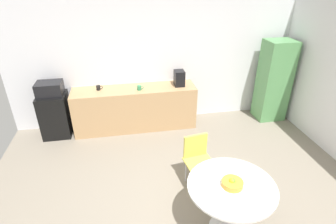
{
  "coord_description": "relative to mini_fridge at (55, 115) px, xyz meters",
  "views": [
    {
      "loc": [
        -0.73,
        -2.44,
        3.03
      ],
      "look_at": [
        -0.01,
        1.43,
        0.95
      ],
      "focal_mm": 28.69,
      "sensor_mm": 36.0,
      "label": 1
    }
  ],
  "objects": [
    {
      "name": "wall_back",
      "position": [
        2.1,
        0.35,
        0.86
      ],
      "size": [
        6.0,
        0.1,
        2.6
      ],
      "primitive_type": "cube",
      "color": "silver",
      "rests_on": "ground_plane"
    },
    {
      "name": "coffee_maker",
      "position": [
        2.55,
        0.0,
        0.62
      ],
      "size": [
        0.2,
        0.24,
        0.32
      ],
      "primitive_type": "cube",
      "color": "black",
      "rests_on": "counter_block"
    },
    {
      "name": "microwave",
      "position": [
        0.0,
        0.0,
        0.57
      ],
      "size": [
        0.48,
        0.38,
        0.26
      ],
      "primitive_type": "cube",
      "color": "black",
      "rests_on": "mini_fridge"
    },
    {
      "name": "chair_yellow",
      "position": [
        2.42,
        -1.9,
        0.08
      ],
      "size": [
        0.48,
        0.48,
        0.83
      ],
      "color": "silver",
      "rests_on": "ground_plane"
    },
    {
      "name": "ground_plane",
      "position": [
        2.1,
        -2.65,
        -0.44
      ],
      "size": [
        6.0,
        6.0,
        0.0
      ],
      "primitive_type": "plane",
      "color": "gray"
    },
    {
      "name": "round_table",
      "position": [
        2.56,
        -2.84,
        0.17
      ],
      "size": [
        1.07,
        1.07,
        0.76
      ],
      "color": "silver",
      "rests_on": "ground_plane"
    },
    {
      "name": "mug_red",
      "position": [
        2.52,
        -0.04,
        0.5
      ],
      "size": [
        0.13,
        0.08,
        0.09
      ],
      "color": "white",
      "rests_on": "counter_block"
    },
    {
      "name": "mini_fridge",
      "position": [
        0.0,
        0.0,
        0.0
      ],
      "size": [
        0.54,
        0.54,
        0.89
      ],
      "primitive_type": "cube",
      "color": "black",
      "rests_on": "ground_plane"
    },
    {
      "name": "mug_green",
      "position": [
        0.9,
        0.06,
        0.5
      ],
      "size": [
        0.13,
        0.08,
        0.09
      ],
      "color": "black",
      "rests_on": "counter_block"
    },
    {
      "name": "mug_white",
      "position": [
        1.71,
        -0.09,
        0.5
      ],
      "size": [
        0.13,
        0.08,
        0.09
      ],
      "color": "#338C59",
      "rests_on": "counter_block"
    },
    {
      "name": "locker_cabinet",
      "position": [
        4.65,
        -0.1,
        0.44
      ],
      "size": [
        0.6,
        0.5,
        1.77
      ],
      "primitive_type": "cube",
      "color": "#599959",
      "rests_on": "ground_plane"
    },
    {
      "name": "fruit_bowl",
      "position": [
        2.56,
        -2.85,
        0.35
      ],
      "size": [
        0.26,
        0.26,
        0.11
      ],
      "color": "gold",
      "rests_on": "round_table"
    },
    {
      "name": "counter_block",
      "position": [
        1.61,
        0.0,
        0.01
      ],
      "size": [
        2.52,
        0.6,
        0.9
      ],
      "primitive_type": "cube",
      "color": "tan",
      "rests_on": "ground_plane"
    }
  ]
}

